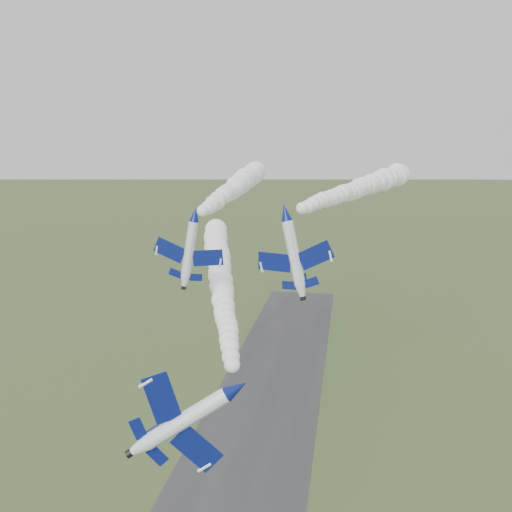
{
  "coord_description": "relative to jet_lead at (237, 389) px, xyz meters",
  "views": [
    {
      "loc": [
        17.33,
        -55.36,
        55.78
      ],
      "look_at": [
        4.72,
        20.49,
        41.06
      ],
      "focal_mm": 40.0,
      "sensor_mm": 36.0,
      "label": 1
    }
  ],
  "objects": [
    {
      "name": "smoke_trail_jet_lead",
      "position": [
        -11.01,
        40.46,
        2.36
      ],
      "size": [
        26.03,
        74.79,
        5.13
      ],
      "primitive_type": null,
      "rotation": [
        0.0,
        0.0,
        0.28
      ],
      "color": "white"
    },
    {
      "name": "jet_pair_right",
      "position": [
        1.84,
        25.01,
        15.14
      ],
      "size": [
        11.31,
        13.48,
        4.05
      ],
      "rotation": [
        0.0,
        -0.23,
        -0.3
      ],
      "color": "white"
    },
    {
      "name": "smoke_trail_jet_pair_left",
      "position": [
        -13.03,
        65.96,
        16.13
      ],
      "size": [
        7.89,
        74.9,
        5.53
      ],
      "primitive_type": null,
      "rotation": [
        0.0,
        0.0,
        0.03
      ],
      "color": "white"
    },
    {
      "name": "runway",
      "position": [
        -6.58,
        32.35,
        -31.74
      ],
      "size": [
        24.0,
        260.0,
        0.04
      ],
      "primitive_type": "cube",
      "color": "#2F2F32",
      "rests_on": "ground"
    },
    {
      "name": "jet_lead",
      "position": [
        0.0,
        0.0,
        0.0
      ],
      "size": [
        6.74,
        14.11,
        10.2
      ],
      "rotation": [
        0.0,
        1.04,
        0.28
      ],
      "color": "white"
    },
    {
      "name": "smoke_trail_jet_pair_right",
      "position": [
        12.74,
        56.8,
        16.59
      ],
      "size": [
        22.16,
        58.39,
        4.67
      ],
      "primitive_type": null,
      "rotation": [
        0.0,
        0.0,
        -0.3
      ],
      "color": "white"
    },
    {
      "name": "jet_pair_left",
      "position": [
        -11.28,
        25.88,
        14.56
      ],
      "size": [
        10.17,
        12.38,
        3.38
      ],
      "rotation": [
        0.0,
        0.17,
        0.03
      ],
      "color": "white"
    }
  ]
}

